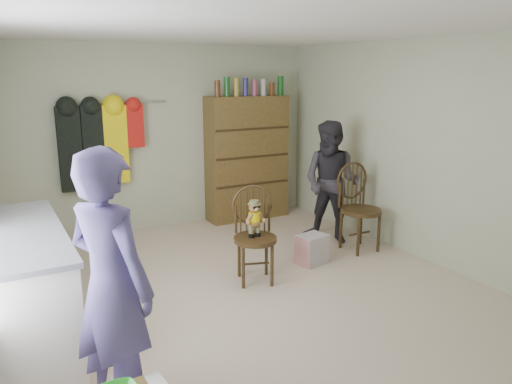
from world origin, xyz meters
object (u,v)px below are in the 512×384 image
chair_front (254,228)px  dresser (247,157)px  chair_far (358,203)px  counter (25,287)px

chair_front → dresser: dresser is taller
chair_far → dresser: size_ratio=0.52×
chair_front → chair_far: (1.56, 0.24, 0.00)m
chair_far → chair_front: bearing=-171.7°
dresser → chair_far: bearing=-73.4°
chair_front → dresser: bearing=83.1°
counter → dresser: 3.96m
counter → chair_front: chair_front is taller
counter → chair_front: bearing=5.6°
chair_front → dresser: (1.01, 2.08, 0.34)m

